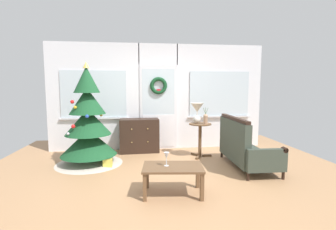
# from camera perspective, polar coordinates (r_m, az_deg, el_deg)

# --- Properties ---
(ground_plane) EXTENTS (6.76, 6.76, 0.00)m
(ground_plane) POSITION_cam_1_polar(r_m,az_deg,el_deg) (4.25, 0.24, -14.36)
(ground_plane) COLOR #AD7F56
(back_wall_with_door) EXTENTS (5.20, 0.19, 2.55)m
(back_wall_with_door) POSITION_cam_1_polar(r_m,az_deg,el_deg) (6.05, -2.25, 4.23)
(back_wall_with_door) COLOR white
(back_wall_with_door) RESTS_ON ground
(christmas_tree) EXTENTS (1.30, 1.30, 1.99)m
(christmas_tree) POSITION_cam_1_polar(r_m,az_deg,el_deg) (5.10, -17.91, -2.71)
(christmas_tree) COLOR #4C331E
(christmas_tree) RESTS_ON ground
(dresser_cabinet) EXTENTS (0.92, 0.47, 0.78)m
(dresser_cabinet) POSITION_cam_1_polar(r_m,az_deg,el_deg) (5.84, -6.63, -4.70)
(dresser_cabinet) COLOR black
(dresser_cabinet) RESTS_ON ground
(settee_sofa) EXTENTS (0.75, 1.51, 0.96)m
(settee_sofa) POSITION_cam_1_polar(r_m,az_deg,el_deg) (4.92, 16.95, -7.18)
(settee_sofa) COLOR black
(settee_sofa) RESTS_ON ground
(side_table) EXTENTS (0.50, 0.48, 0.73)m
(side_table) POSITION_cam_1_polar(r_m,az_deg,el_deg) (5.41, 7.40, -4.20)
(side_table) COLOR brown
(side_table) RESTS_ON ground
(table_lamp) EXTENTS (0.28, 0.28, 0.44)m
(table_lamp) POSITION_cam_1_polar(r_m,az_deg,el_deg) (5.37, 6.74, 1.11)
(table_lamp) COLOR silver
(table_lamp) RESTS_ON side_table
(flower_vase) EXTENTS (0.11, 0.10, 0.35)m
(flower_vase) POSITION_cam_1_polar(r_m,az_deg,el_deg) (5.33, 8.65, -0.76)
(flower_vase) COLOR tan
(flower_vase) RESTS_ON side_table
(coffee_table) EXTENTS (0.89, 0.61, 0.41)m
(coffee_table) POSITION_cam_1_polar(r_m,az_deg,el_deg) (3.56, 1.13, -12.60)
(coffee_table) COLOR brown
(coffee_table) RESTS_ON ground
(wine_glass) EXTENTS (0.08, 0.08, 0.20)m
(wine_glass) POSITION_cam_1_polar(r_m,az_deg,el_deg) (3.51, -0.36, -9.43)
(wine_glass) COLOR silver
(wine_glass) RESTS_ON coffee_table
(gift_box) EXTENTS (0.17, 0.15, 0.17)m
(gift_box) POSITION_cam_1_polar(r_m,az_deg,el_deg) (4.91, -13.72, -10.63)
(gift_box) COLOR #D8C64C
(gift_box) RESTS_ON ground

